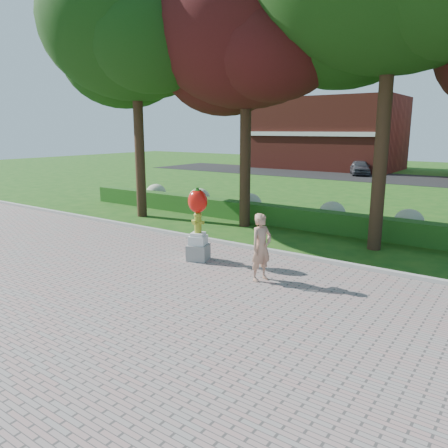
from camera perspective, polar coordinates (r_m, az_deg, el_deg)
name	(u,v)px	position (r m, az deg, el deg)	size (l,w,h in m)	color
ground	(189,272)	(12.41, -4.61, -6.31)	(100.00, 100.00, 0.00)	#174B12
walkway	(66,321)	(9.90, -19.97, -11.88)	(40.00, 14.00, 0.04)	gray
curb	(246,247)	(14.71, 2.92, -3.00)	(40.00, 0.18, 0.15)	#ADADA5
lawn_hedge	(299,218)	(18.05, 9.78, 0.77)	(24.00, 0.70, 0.80)	#144714
hydrangea_row	(322,212)	(18.69, 12.71, 1.51)	(20.10, 1.10, 0.99)	#A0AA81
street	(416,180)	(37.96, 23.78, 5.30)	(50.00, 8.00, 0.02)	black
building_left	(328,134)	(46.45, 13.42, 11.42)	(14.00, 8.00, 7.00)	maroon
tree_far_left	(135,33)	(20.75, -11.60, 23.22)	(9.00, 7.68, 11.66)	black
tree_mid_left	(245,40)	(18.23, 2.80, 22.87)	(8.25, 7.04, 10.69)	black
hydrant_sculpture	(198,222)	(13.12, -3.43, 0.25)	(0.77, 0.77, 2.22)	gray
woman	(261,247)	(11.43, 4.90, -3.05)	(0.65, 0.43, 1.79)	tan
parked_car	(360,167)	(40.35, 17.34, 7.08)	(1.52, 3.78, 1.29)	#45474D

